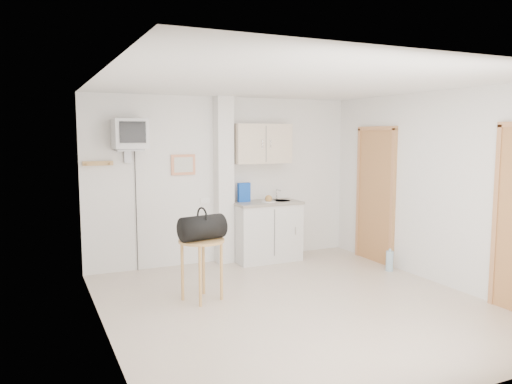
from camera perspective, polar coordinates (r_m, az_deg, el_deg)
name	(u,v)px	position (r m, az deg, el deg)	size (l,w,h in m)	color
ground	(296,305)	(5.88, 4.62, -12.71)	(4.50, 4.50, 0.00)	#C5B19D
room_envelope	(312,170)	(5.76, 6.41, 2.54)	(4.24, 4.54, 2.55)	white
kitchenette	(265,209)	(7.67, 1.05, -1.92)	(1.03, 0.58, 2.10)	silver
crt_television	(130,135)	(6.97, -14.24, 6.35)	(0.44, 0.45, 2.15)	slate
round_table	(202,250)	(5.89, -6.24, -6.56)	(0.54, 0.54, 0.73)	#B58D47
duffel_bag	(202,227)	(5.81, -6.17, -4.04)	(0.57, 0.39, 0.38)	black
water_bottle	(390,261)	(7.43, 15.03, -7.61)	(0.11, 0.11, 0.32)	#93B6C9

